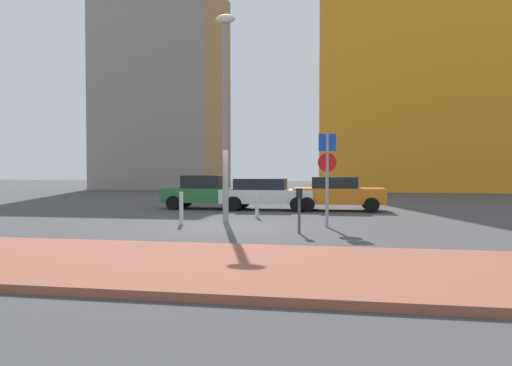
% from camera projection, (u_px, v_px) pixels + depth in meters
% --- Properties ---
extents(ground_plane, '(120.00, 120.00, 0.00)m').
position_uv_depth(ground_plane, '(233.00, 227.00, 15.38)').
color(ground_plane, '#424244').
extents(sidewalk_brick, '(40.00, 4.39, 0.14)m').
position_uv_depth(sidewalk_brick, '(156.00, 264.00, 8.99)').
color(sidewalk_brick, '#93513D').
rests_on(sidewalk_brick, ground).
extents(parked_car_green, '(4.23, 1.96, 1.55)m').
position_uv_depth(parked_car_green, '(208.00, 192.00, 22.23)').
color(parked_car_green, '#237238').
rests_on(parked_car_green, ground).
extents(parked_car_white, '(4.21, 2.18, 1.42)m').
position_uv_depth(parked_car_white, '(266.00, 193.00, 21.75)').
color(parked_car_white, white).
rests_on(parked_car_white, ground).
extents(parked_car_orange, '(4.02, 2.03, 1.50)m').
position_uv_depth(parked_car_orange, '(338.00, 193.00, 21.28)').
color(parked_car_orange, orange).
rests_on(parked_car_orange, ground).
extents(parking_sign_post, '(0.59, 0.18, 2.99)m').
position_uv_depth(parking_sign_post, '(327.00, 168.00, 15.17)').
color(parking_sign_post, gray).
rests_on(parking_sign_post, ground).
extents(parking_meter, '(0.18, 0.14, 1.30)m').
position_uv_depth(parking_meter, '(299.00, 204.00, 13.69)').
color(parking_meter, '#4C4C51').
rests_on(parking_meter, ground).
extents(street_lamp, '(0.70, 0.36, 7.17)m').
position_uv_depth(street_lamp, '(225.00, 101.00, 16.62)').
color(street_lamp, gray).
rests_on(street_lamp, ground).
extents(traffic_bollard_near, '(0.14, 0.14, 0.90)m').
position_uv_depth(traffic_bollard_near, '(257.00, 206.00, 18.15)').
color(traffic_bollard_near, '#B7B7BC').
rests_on(traffic_bollard_near, ground).
extents(traffic_bollard_mid, '(0.13, 0.13, 1.08)m').
position_uv_depth(traffic_bollard_mid, '(181.00, 208.00, 15.90)').
color(traffic_bollard_mid, '#B7B7BC').
rests_on(traffic_bollard_mid, ground).
extents(building_colorful_midrise, '(18.77, 17.41, 29.11)m').
position_uv_depth(building_colorful_midrise, '(425.00, 34.00, 44.99)').
color(building_colorful_midrise, orange).
rests_on(building_colorful_midrise, ground).
extents(building_under_construction, '(10.74, 10.50, 19.43)m').
position_uv_depth(building_under_construction, '(165.00, 89.00, 46.81)').
color(building_under_construction, gray).
rests_on(building_under_construction, ground).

